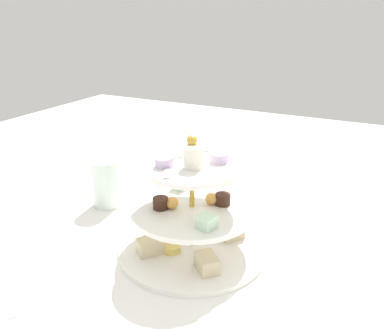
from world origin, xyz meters
name	(u,v)px	position (x,y,z in m)	size (l,w,h in m)	color
ground_plane	(192,249)	(0.00, 0.00, 0.00)	(2.40, 2.40, 0.00)	white
tiered_serving_stand	(192,218)	(0.00, 0.00, 0.07)	(0.30, 0.30, 0.24)	white
water_glass_tall_right	(106,183)	(-0.08, -0.28, 0.06)	(0.07, 0.07, 0.12)	silver
butter_knife_left	(260,189)	(-0.34, 0.04, 0.00)	(0.17, 0.01, 0.00)	silver
butter_knife_right	(11,286)	(0.25, -0.23, 0.00)	(0.17, 0.01, 0.00)	silver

